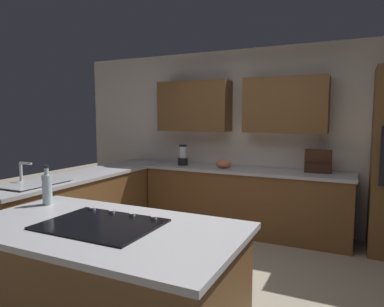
% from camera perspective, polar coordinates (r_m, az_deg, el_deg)
% --- Properties ---
extents(ground_plane, '(14.00, 14.00, 0.00)m').
position_cam_1_polar(ground_plane, '(3.51, 1.51, -21.35)').
color(ground_plane, '#9E937F').
extents(wall_back, '(6.00, 0.44, 2.60)m').
position_cam_1_polar(wall_back, '(5.07, 10.20, 3.81)').
color(wall_back, silver).
rests_on(wall_back, ground).
extents(lower_cabinets_back, '(2.80, 0.60, 0.86)m').
position_cam_1_polar(lower_cabinets_back, '(4.91, 8.67, -7.98)').
color(lower_cabinets_back, brown).
rests_on(lower_cabinets_back, ground).
extents(countertop_back, '(2.84, 0.64, 0.04)m').
position_cam_1_polar(countertop_back, '(4.82, 8.76, -2.79)').
color(countertop_back, '#B2B2B7').
rests_on(countertop_back, lower_cabinets_back).
extents(lower_cabinets_side, '(0.60, 2.90, 0.86)m').
position_cam_1_polar(lower_cabinets_side, '(4.74, -16.41, -8.69)').
color(lower_cabinets_side, brown).
rests_on(lower_cabinets_side, ground).
extents(countertop_side, '(0.64, 2.94, 0.04)m').
position_cam_1_polar(countertop_side, '(4.64, -16.57, -3.31)').
color(countertop_side, '#B2B2B7').
rests_on(countertop_side, lower_cabinets_side).
extents(island_base, '(1.81, 0.95, 0.86)m').
position_cam_1_polar(island_base, '(2.58, -14.62, -21.45)').
color(island_base, brown).
rests_on(island_base, ground).
extents(island_top, '(1.89, 1.03, 0.04)m').
position_cam_1_polar(island_top, '(2.41, -14.91, -11.89)').
color(island_top, '#B2B2B7').
rests_on(island_top, island_base).
extents(sink_unit, '(0.46, 0.70, 0.23)m').
position_cam_1_polar(sink_unit, '(4.06, -24.82, -4.40)').
color(sink_unit, '#515456').
rests_on(sink_unit, countertop_side).
extents(cooktop, '(0.76, 0.56, 0.03)m').
position_cam_1_polar(cooktop, '(2.40, -14.84, -11.24)').
color(cooktop, black).
rests_on(cooktop, island_top).
extents(blender, '(0.15, 0.15, 0.31)m').
position_cam_1_polar(blender, '(5.13, -1.53, -0.49)').
color(blender, black).
rests_on(blender, countertop_back).
extents(mixing_bowl, '(0.23, 0.23, 0.12)m').
position_cam_1_polar(mixing_bowl, '(4.88, 5.30, -1.66)').
color(mixing_bowl, '#CC724C').
rests_on(mixing_bowl, countertop_back).
extents(spice_rack, '(0.33, 0.11, 0.30)m').
position_cam_1_polar(spice_rack, '(4.70, 20.24, -1.22)').
color(spice_rack, '#381E14').
rests_on(spice_rack, countertop_back).
extents(oil_bottle, '(0.08, 0.08, 0.32)m').
position_cam_1_polar(oil_bottle, '(3.06, -22.94, -5.39)').
color(oil_bottle, silver).
rests_on(oil_bottle, island_top).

